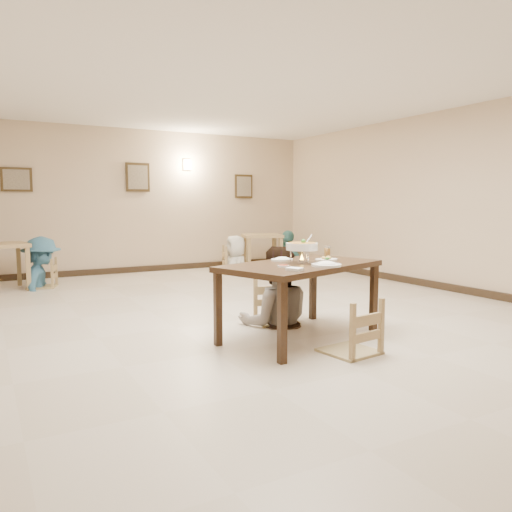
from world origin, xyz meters
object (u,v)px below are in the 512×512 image
bg_chair_rl (236,247)px  bg_diner_c (236,236)px  chair_near (350,301)px  bg_table_right (262,241)px  bg_chair_lr (41,260)px  bg_chair_rr (288,246)px  main_diner (276,246)px  drink_glass (327,252)px  chair_far (276,282)px  bg_diner_d (288,230)px  bg_table_left (1,252)px  curry_warmer (302,247)px  main_table (300,271)px  bg_diner_b (40,237)px

bg_chair_rl → bg_diner_c: bearing=-117.6°
chair_near → bg_table_right: bearing=-118.8°
bg_chair_lr → bg_chair_rr: bg_chair_rr is taller
main_diner → drink_glass: size_ratio=13.23×
chair_far → bg_diner_d: bg_diner_d is taller
chair_far → bg_chair_rr: size_ratio=0.95×
bg_table_left → bg_diner_d: size_ratio=0.52×
bg_chair_rr → bg_diner_c: bearing=-98.1°
drink_glass → bg_diner_d: size_ratio=0.08×
bg_chair_rl → bg_diner_d: bg_diner_d is taller
chair_near → bg_table_right: chair_near is taller
curry_warmer → bg_table_right: bearing=65.0°
curry_warmer → bg_table_right: 5.39m
main_table → chair_far: chair_far is taller
bg_table_right → main_diner: bearing=-117.6°
bg_chair_lr → chair_near: bearing=38.9°
bg_table_left → bg_chair_lr: (0.61, -0.02, -0.18)m
chair_far → bg_chair_rr: (2.79, 4.08, 0.03)m
curry_warmer → drink_glass: bearing=29.4°
bg_table_right → bg_diner_c: bg_diner_c is taller
curry_warmer → bg_diner_d: size_ratio=0.22×
bg_chair_rr → chair_near: bearing=-34.5°
bg_diner_c → chair_far: bearing=-11.3°
main_table → bg_diner_b: bearing=95.1°
drink_glass → bg_chair_rr: bearing=62.7°
bg_chair_lr → bg_diner_c: bg_diner_c is taller
chair_far → bg_table_left: bearing=136.4°
drink_glass → bg_diner_b: size_ratio=0.08×
main_diner → main_table: bearing=103.5°
bg_table_left → bg_diner_b: 0.66m
bg_table_left → bg_table_right: bg_table_right is taller
chair_far → bg_chair_rl: bg_chair_rl is taller
bg_chair_rr → bg_diner_d: bearing=-97.5°
main_diner → bg_table_right: main_diner is taller
curry_warmer → bg_table_left: curry_warmer is taller
main_table → bg_diner_b: bg_diner_b is taller
bg_chair_lr → bg_chair_rr: 5.02m
bg_table_right → bg_chair_rl: (-0.64, -0.02, -0.12)m
bg_chair_rr → bg_chair_lr: bearing=-98.3°
bg_diner_b → bg_diner_d: size_ratio=1.02×
main_diner → bg_chair_lr: (-2.19, 4.23, -0.47)m
curry_warmer → main_table: bearing=165.5°
main_diner → bg_table_right: 4.74m
curry_warmer → bg_chair_lr: 5.36m
chair_far → main_diner: bearing=-109.0°
bg_chair_rl → bg_chair_lr: bearing=106.6°
drink_glass → bg_diner_c: bearing=77.0°
bg_chair_rr → chair_far: bearing=-41.8°
bg_chair_rl → bg_chair_rr: (1.28, -0.01, -0.01)m
main_table → drink_glass: 0.70m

